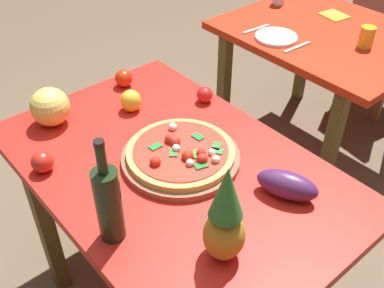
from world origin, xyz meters
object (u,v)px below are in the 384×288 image
eggplant (287,185)px  drinking_glass_juice (367,37)px  bell_pepper (131,101)px  pizza (181,152)px  background_table (324,49)px  fork_utensil (256,29)px  napkin_folded (334,15)px  dinner_plate (276,37)px  display_table (173,184)px  pineapple_left (225,219)px  knife_utensil (297,47)px  tomato_at_corner (42,162)px  tomato_beside_pepper (124,78)px  pizza_board (181,158)px  dining_chair (382,43)px  tomato_by_bottle (205,95)px  wine_bottle (109,203)px  melon (50,107)px

eggplant → drinking_glass_juice: drinking_glass_juice is taller
bell_pepper → pizza: bearing=-7.5°
background_table → fork_utensil: fork_utensil is taller
background_table → napkin_folded: 0.24m
dinner_plate → display_table: bearing=-67.3°
pineapple_left → knife_utensil: (-0.68, 1.16, -0.14)m
tomato_at_corner → tomato_beside_pepper: 0.59m
eggplant → background_table: bearing=120.5°
pizza → bell_pepper: 0.38m
background_table → bell_pepper: 1.23m
dinner_plate → tomato_beside_pepper: bearing=-97.9°
pizza_board → dining_chair: bearing=99.1°
display_table → dinner_plate: dinner_plate is taller
dining_chair → pizza_board: size_ratio=2.04×
pizza_board → display_table: bearing=-93.2°
tomato_by_bottle → background_table: bearing=94.9°
wine_bottle → pineapple_left: 0.33m
dining_chair → knife_utensil: (0.02, -0.94, 0.28)m
display_table → pineapple_left: pineapple_left is taller
display_table → melon: bearing=-158.3°
display_table → eggplant: eggplant is taller
pizza_board → bell_pepper: bearing=172.5°
tomato_beside_pepper → napkin_folded: size_ratio=0.55×
dining_chair → dinner_plate: size_ratio=3.86×
pizza → tomato_beside_pepper: size_ratio=4.95×
pizza → tomato_by_bottle: 0.39m
melon → display_table: bearing=21.7°
pizza_board → tomato_at_corner: (-0.27, -0.39, 0.03)m
background_table → tomato_beside_pepper: tomato_beside_pepper is taller
melon → bell_pepper: bearing=67.0°
eggplant → tomato_beside_pepper: 0.90m
pizza → fork_utensil: (-0.57, 0.99, -0.04)m
bell_pepper → background_table: bearing=86.9°
melon → dinner_plate: (0.07, 1.23, -0.07)m
drinking_glass_juice → knife_utensil: size_ratio=0.58×
dining_chair → tomato_by_bottle: bearing=101.5°
dining_chair → knife_utensil: 0.98m
display_table → fork_utensil: 1.18m
background_table → pizza: size_ratio=2.80×
pizza_board → tomato_at_corner: tomato_at_corner is taller
bell_pepper → dinner_plate: size_ratio=0.42×
dinner_plate → knife_utensil: (0.14, 0.00, -0.00)m
drinking_glass_juice → dinner_plate: drinking_glass_juice is taller
display_table → knife_utensil: knife_utensil is taller
dining_chair → napkin_folded: size_ratio=6.07×
background_table → knife_utensil: bearing=-85.8°
display_table → knife_utensil: size_ratio=7.17×
pizza_board → melon: (-0.50, -0.24, 0.06)m
display_table → bell_pepper: 0.41m
fork_utensil → melon: bearing=-81.7°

